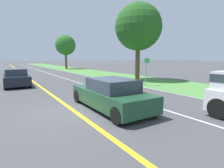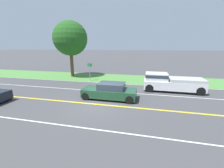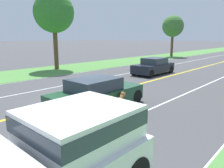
{
  "view_description": "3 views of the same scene",
  "coord_description": "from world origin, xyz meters",
  "views": [
    {
      "loc": [
        -2.5,
        -7.14,
        2.26
      ],
      "look_at": [
        1.86,
        -0.17,
        1.07
      ],
      "focal_mm": 28.0,
      "sensor_mm": 36.0,
      "label": 1
    },
    {
      "loc": [
        -10.36,
        -3.6,
        4.35
      ],
      "look_at": [
        1.9,
        -0.66,
        1.22
      ],
      "focal_mm": 24.0,
      "sensor_mm": 36.0,
      "label": 2
    },
    {
      "loc": [
        8.5,
        -7.15,
        3.15
      ],
      "look_at": [
        2.28,
        -0.29,
        1.18
      ],
      "focal_mm": 35.0,
      "sensor_mm": 36.0,
      "label": 3
    }
  ],
  "objects": [
    {
      "name": "grass_verge_left",
      "position": [
        -10.0,
        0.0,
        0.01
      ],
      "size": [
        6.0,
        160.0,
        0.03
      ],
      "primitive_type": "cube",
      "color": "#4C843D",
      "rests_on": "ground"
    },
    {
      "name": "roadside_tree_left_far",
      "position": [
        -9.04,
        27.22,
        4.97
      ],
      "size": [
        3.49,
        3.49,
        6.76
      ],
      "color": "brown",
      "rests_on": "ground"
    },
    {
      "name": "oncoming_car",
      "position": [
        -1.61,
        9.42,
        0.66
      ],
      "size": [
        1.89,
        4.24,
        1.42
      ],
      "rotation": [
        0.0,
        0.0,
        3.14
      ],
      "color": "black",
      "rests_on": "ground"
    },
    {
      "name": "centre_divider_line",
      "position": [
        0.0,
        0.0,
        0.0
      ],
      "size": [
        0.18,
        160.0,
        0.01
      ],
      "primitive_type": "cube",
      "color": "yellow",
      "rests_on": "ground"
    },
    {
      "name": "lane_edge_line_left",
      "position": [
        -7.0,
        0.0,
        0.0
      ],
      "size": [
        0.14,
        160.0,
        0.01
      ],
      "primitive_type": "cube",
      "color": "white",
      "rests_on": "ground"
    },
    {
      "name": "dog",
      "position": [
        2.73,
        -0.29,
        0.53
      ],
      "size": [
        0.48,
        1.21,
        0.85
      ],
      "rotation": [
        0.0,
        0.0,
        0.29
      ],
      "color": "olive",
      "rests_on": "ground"
    },
    {
      "name": "ego_car",
      "position": [
        1.57,
        -0.55,
        0.65
      ],
      "size": [
        1.92,
        4.55,
        1.39
      ],
      "color": "#1E472D",
      "rests_on": "ground"
    },
    {
      "name": "ground_plane",
      "position": [
        0.0,
        0.0,
        0.0
      ],
      "size": [
        400.0,
        400.0,
        0.0
      ],
      "primitive_type": "plane",
      "color": "#424244"
    },
    {
      "name": "lane_dash_same_dir",
      "position": [
        3.5,
        0.0,
        0.0
      ],
      "size": [
        0.1,
        160.0,
        0.01
      ],
      "primitive_type": "cube",
      "color": "white",
      "rests_on": "ground"
    },
    {
      "name": "lane_dash_oncoming",
      "position": [
        -3.5,
        0.0,
        0.0
      ],
      "size": [
        0.1,
        160.0,
        0.01
      ],
      "primitive_type": "cube",
      "color": "white",
      "rests_on": "ground"
    },
    {
      "name": "roadside_tree_left_near",
      "position": [
        -10.45,
        5.39,
        5.49
      ],
      "size": [
        3.9,
        3.9,
        7.48
      ],
      "color": "brown",
      "rests_on": "ground"
    }
  ]
}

